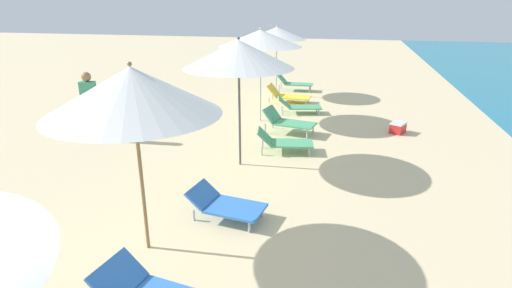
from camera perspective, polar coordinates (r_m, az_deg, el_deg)
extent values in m
cylinder|color=olive|center=(5.79, -15.92, -5.63)|extent=(0.05, 0.05, 2.02)
cone|color=white|center=(5.38, -17.23, 7.24)|extent=(2.29, 2.29, 0.62)
sphere|color=olive|center=(5.33, -17.60, 10.83)|extent=(0.06, 0.06, 0.06)
cube|color=blue|center=(6.65, -2.94, -9.13)|extent=(1.00, 0.77, 0.04)
cube|color=blue|center=(6.83, -7.65, -7.11)|extent=(0.42, 0.69, 0.28)
cylinder|color=#B2B2B7|center=(6.81, 0.83, -9.51)|extent=(0.04, 0.04, 0.19)
cylinder|color=#B2B2B7|center=(6.37, -0.97, -11.74)|extent=(0.04, 0.04, 0.19)
cylinder|color=#B2B2B7|center=(7.17, -6.64, -8.03)|extent=(0.04, 0.04, 0.19)
cylinder|color=#B2B2B7|center=(6.76, -8.85, -9.99)|extent=(0.04, 0.04, 0.19)
cube|color=blue|center=(5.05, -19.04, -17.47)|extent=(0.46, 0.69, 0.32)
cylinder|color=#B2B2B7|center=(5.42, -17.10, -18.58)|extent=(0.04, 0.04, 0.26)
cylinder|color=#4C4C51|center=(8.56, -2.35, 3.70)|extent=(0.05, 0.05, 2.13)
cone|color=white|center=(8.30, -2.49, 12.68)|extent=(2.29, 2.29, 0.56)
sphere|color=#4C4C51|center=(8.27, -2.52, 14.81)|extent=(0.06, 0.06, 0.06)
cube|color=#4CA572|center=(9.59, 5.12, 0.11)|extent=(1.10, 0.77, 0.04)
cube|color=#4CA572|center=(9.53, 1.20, 1.16)|extent=(0.44, 0.65, 0.33)
cylinder|color=#B2B2B7|center=(9.89, 7.41, -0.12)|extent=(0.04, 0.04, 0.20)
cylinder|color=#B2B2B7|center=(9.42, 7.60, -1.14)|extent=(0.04, 0.04, 0.20)
cylinder|color=#B2B2B7|center=(9.87, 0.95, 0.00)|extent=(0.04, 0.04, 0.20)
cylinder|color=#B2B2B7|center=(9.40, 0.83, -1.02)|extent=(0.04, 0.04, 0.20)
cylinder|color=silver|center=(11.95, 0.63, 8.44)|extent=(0.05, 0.05, 2.20)
cone|color=white|center=(11.77, 0.65, 14.85)|extent=(2.39, 2.39, 0.47)
sphere|color=silver|center=(11.75, 0.66, 16.15)|extent=(0.06, 0.06, 0.06)
cube|color=#4CA572|center=(13.06, 6.99, 5.24)|extent=(1.14, 0.78, 0.04)
cube|color=#4CA572|center=(12.96, 3.97, 5.96)|extent=(0.49, 0.63, 0.31)
cylinder|color=#B2B2B7|center=(13.36, 8.66, 4.99)|extent=(0.04, 0.04, 0.19)
cylinder|color=#B2B2B7|center=(12.93, 8.94, 4.48)|extent=(0.04, 0.04, 0.19)
cylinder|color=#B2B2B7|center=(13.24, 3.71, 5.04)|extent=(0.04, 0.04, 0.19)
cylinder|color=#B2B2B7|center=(12.80, 3.82, 4.53)|extent=(0.04, 0.04, 0.19)
cube|color=#4CA572|center=(10.91, 5.56, 2.88)|extent=(1.18, 0.85, 0.04)
cube|color=#4CA572|center=(11.08, 2.27, 4.29)|extent=(0.44, 0.71, 0.38)
cylinder|color=#B2B2B7|center=(11.09, 8.14, 2.21)|extent=(0.04, 0.04, 0.27)
cylinder|color=#B2B2B7|center=(10.58, 7.27, 1.39)|extent=(0.04, 0.04, 0.27)
cylinder|color=#B2B2B7|center=(11.46, 2.42, 2.96)|extent=(0.04, 0.04, 0.27)
cylinder|color=#B2B2B7|center=(10.96, 1.31, 2.20)|extent=(0.04, 0.04, 0.27)
cylinder|color=silver|center=(15.38, 2.91, 10.74)|extent=(0.05, 0.05, 2.11)
cone|color=white|center=(15.24, 3.00, 15.50)|extent=(2.15, 2.15, 0.45)
sphere|color=silver|center=(15.22, 3.01, 16.46)|extent=(0.06, 0.06, 0.06)
cube|color=#4CA572|center=(16.43, 6.15, 8.47)|extent=(1.10, 0.61, 0.04)
cube|color=#4CA572|center=(16.49, 3.74, 9.27)|extent=(0.35, 0.60, 0.38)
cylinder|color=#B2B2B7|center=(16.66, 7.77, 8.04)|extent=(0.04, 0.04, 0.26)
cylinder|color=#B2B2B7|center=(16.18, 7.61, 7.70)|extent=(0.04, 0.04, 0.26)
cylinder|color=#B2B2B7|center=(16.80, 3.59, 8.27)|extent=(0.04, 0.04, 0.26)
cylinder|color=#B2B2B7|center=(16.33, 3.32, 7.95)|extent=(0.04, 0.04, 0.26)
cube|color=yellow|center=(14.42, 5.41, 6.68)|extent=(1.20, 0.72, 0.04)
cube|color=yellow|center=(14.52, 2.50, 7.69)|extent=(0.38, 0.69, 0.41)
cylinder|color=#B2B2B7|center=(14.65, 7.49, 6.34)|extent=(0.04, 0.04, 0.19)
cylinder|color=#B2B2B7|center=(14.09, 7.14, 5.83)|extent=(0.04, 0.04, 0.19)
cylinder|color=#B2B2B7|center=(14.88, 2.40, 6.70)|extent=(0.04, 0.04, 0.19)
cylinder|color=#B2B2B7|center=(14.34, 1.87, 6.21)|extent=(0.04, 0.04, 0.19)
cylinder|color=orange|center=(11.17, -21.87, 2.72)|extent=(0.11, 0.11, 0.88)
cylinder|color=orange|center=(11.25, -22.64, 2.73)|extent=(0.11, 0.11, 0.88)
cube|color=#3F9972|center=(11.03, -22.76, 6.54)|extent=(0.38, 0.26, 0.66)
sphere|color=#9E704C|center=(10.95, -23.07, 8.82)|extent=(0.24, 0.24, 0.24)
cube|color=red|center=(11.67, 19.57, 2.11)|extent=(0.48, 0.53, 0.26)
cube|color=white|center=(11.63, 19.66, 2.82)|extent=(0.49, 0.54, 0.05)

